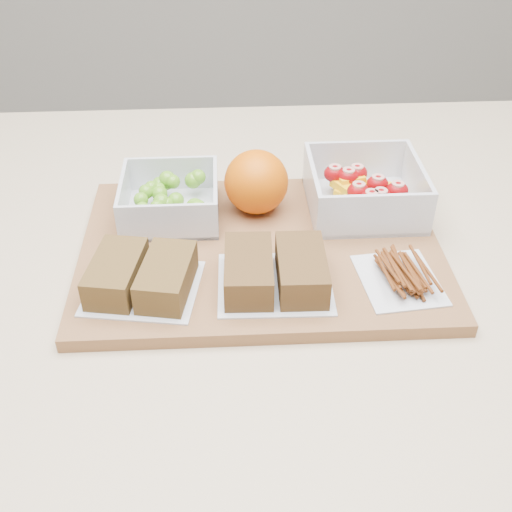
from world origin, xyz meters
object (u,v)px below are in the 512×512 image
object	(u,v)px
sandwich_bag_left	(142,276)
pretzel_bag	(400,273)
fruit_container	(364,192)
sandwich_bag_center	(275,271)
grape_container	(171,199)
orange	(256,182)
cutting_board	(261,250)

from	to	relation	value
sandwich_bag_left	pretzel_bag	distance (m)	0.28
fruit_container	pretzel_bag	world-z (taller)	fruit_container
fruit_container	sandwich_bag_center	xyz separation A→B (m)	(-0.12, -0.15, -0.00)
grape_container	pretzel_bag	size ratio (longest dim) A/B	1.10
orange	sandwich_bag_left	distance (m)	0.20
cutting_board	sandwich_bag_center	bearing A→B (deg)	-81.70
fruit_container	orange	bearing A→B (deg)	178.83
sandwich_bag_left	pretzel_bag	xyz separation A→B (m)	(0.28, -0.00, -0.01)
fruit_container	orange	world-z (taller)	orange
grape_container	pretzel_bag	xyz separation A→B (m)	(0.25, -0.15, -0.01)
cutting_board	orange	size ratio (longest dim) A/B	5.27
grape_container	sandwich_bag_center	world-z (taller)	grape_container
grape_container	fruit_container	size ratio (longest dim) A/B	0.85
pretzel_bag	sandwich_bag_left	bearing A→B (deg)	179.60
sandwich_bag_left	fruit_container	bearing A→B (deg)	29.10
grape_container	sandwich_bag_left	size ratio (longest dim) A/B	0.89
grape_container	fruit_container	bearing A→B (deg)	0.28
orange	sandwich_bag_center	bearing A→B (deg)	-85.62
cutting_board	sandwich_bag_left	xyz separation A→B (m)	(-0.13, -0.07, 0.03)
orange	sandwich_bag_left	bearing A→B (deg)	-130.87
sandwich_bag_center	orange	bearing A→B (deg)	94.38
sandwich_bag_center	pretzel_bag	world-z (taller)	sandwich_bag_center
fruit_container	pretzel_bag	bearing A→B (deg)	-85.39
cutting_board	sandwich_bag_left	size ratio (longest dim) A/B	3.17
grape_container	sandwich_bag_left	world-z (taller)	grape_container
grape_container	sandwich_bag_center	bearing A→B (deg)	-51.28
cutting_board	fruit_container	xyz separation A→B (m)	(0.13, 0.07, 0.03)
sandwich_bag_center	cutting_board	bearing A→B (deg)	98.07
orange	sandwich_bag_center	distance (m)	0.15
orange	sandwich_bag_left	world-z (taller)	orange
pretzel_bag	grape_container	bearing A→B (deg)	149.66
grape_container	sandwich_bag_left	distance (m)	0.15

